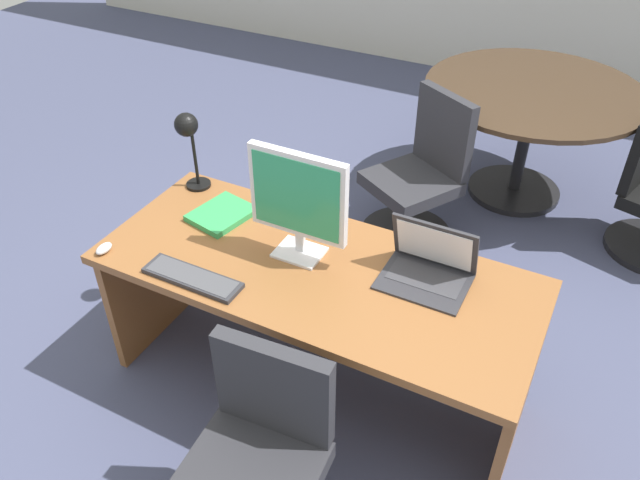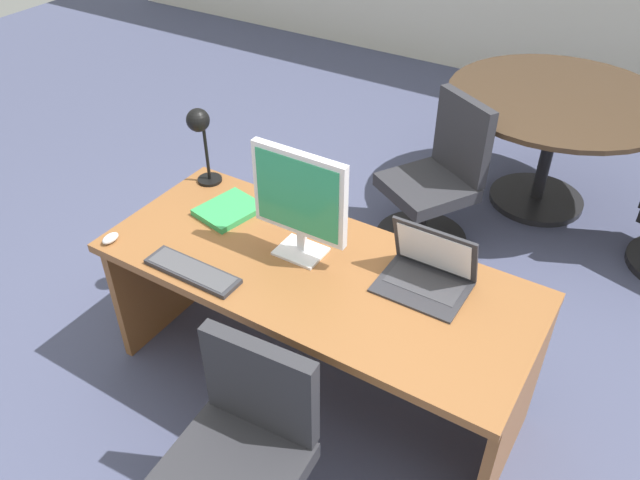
{
  "view_description": "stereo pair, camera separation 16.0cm",
  "coord_description": "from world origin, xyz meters",
  "px_view_note": "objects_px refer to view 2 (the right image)",
  "views": [
    {
      "loc": [
        0.93,
        -1.77,
        2.4
      ],
      "look_at": [
        0.0,
        0.04,
        0.85
      ],
      "focal_mm": 35.52,
      "sensor_mm": 36.0,
      "label": 1
    },
    {
      "loc": [
        1.07,
        -1.69,
        2.4
      ],
      "look_at": [
        0.0,
        0.04,
        0.85
      ],
      "focal_mm": 35.52,
      "sensor_mm": 36.0,
      "label": 2
    }
  ],
  "objects_px": {
    "desk": "(321,296)",
    "meeting_chair_near": "(435,189)",
    "keyboard": "(192,271)",
    "office_chair": "(241,473)",
    "monitor": "(299,198)",
    "mouse": "(110,238)",
    "meeting_table": "(555,123)",
    "laptop": "(429,266)",
    "book": "(229,210)",
    "desk_lamp": "(200,130)"
  },
  "relations": [
    {
      "from": "monitor",
      "to": "meeting_table",
      "type": "bearing_deg",
      "value": 75.46
    },
    {
      "from": "laptop",
      "to": "meeting_chair_near",
      "type": "height_order",
      "value": "laptop"
    },
    {
      "from": "mouse",
      "to": "office_chair",
      "type": "xyz_separation_m",
      "value": [
        1.0,
        -0.42,
        -0.39
      ]
    },
    {
      "from": "laptop",
      "to": "mouse",
      "type": "bearing_deg",
      "value": -159.07
    },
    {
      "from": "meeting_chair_near",
      "to": "monitor",
      "type": "bearing_deg",
      "value": -93.93
    },
    {
      "from": "keyboard",
      "to": "office_chair",
      "type": "xyz_separation_m",
      "value": [
        0.56,
        -0.45,
        -0.38
      ]
    },
    {
      "from": "desk_lamp",
      "to": "meeting_table",
      "type": "xyz_separation_m",
      "value": [
        1.24,
        1.86,
        -0.43
      ]
    },
    {
      "from": "desk",
      "to": "office_chair",
      "type": "xyz_separation_m",
      "value": [
        0.15,
        -0.79,
        -0.17
      ]
    },
    {
      "from": "laptop",
      "to": "desk_lamp",
      "type": "bearing_deg",
      "value": 175.34
    },
    {
      "from": "meeting_chair_near",
      "to": "office_chair",
      "type": "bearing_deg",
      "value": -85.47
    },
    {
      "from": "desk",
      "to": "monitor",
      "type": "distance_m",
      "value": 0.49
    },
    {
      "from": "desk",
      "to": "monitor",
      "type": "xyz_separation_m",
      "value": [
        -0.11,
        0.01,
        0.47
      ]
    },
    {
      "from": "keyboard",
      "to": "meeting_table",
      "type": "relative_size",
      "value": 0.31
    },
    {
      "from": "keyboard",
      "to": "desk_lamp",
      "type": "distance_m",
      "value": 0.74
    },
    {
      "from": "office_chair",
      "to": "meeting_table",
      "type": "height_order",
      "value": "office_chair"
    },
    {
      "from": "desk_lamp",
      "to": "monitor",
      "type": "bearing_deg",
      "value": -17.34
    },
    {
      "from": "keyboard",
      "to": "desk_lamp",
      "type": "bearing_deg",
      "value": 125.13
    },
    {
      "from": "laptop",
      "to": "book",
      "type": "bearing_deg",
      "value": -177.55
    },
    {
      "from": "desk",
      "to": "mouse",
      "type": "distance_m",
      "value": 0.95
    },
    {
      "from": "monitor",
      "to": "desk_lamp",
      "type": "xyz_separation_m",
      "value": [
        -0.7,
        0.22,
        0.01
      ]
    },
    {
      "from": "laptop",
      "to": "book",
      "type": "xyz_separation_m",
      "value": [
        -0.98,
        -0.04,
        -0.06
      ]
    },
    {
      "from": "book",
      "to": "meeting_chair_near",
      "type": "bearing_deg",
      "value": 66.53
    },
    {
      "from": "office_chair",
      "to": "meeting_table",
      "type": "xyz_separation_m",
      "value": [
        0.28,
        2.87,
        0.23
      ]
    },
    {
      "from": "keyboard",
      "to": "office_chair",
      "type": "relative_size",
      "value": 0.49
    },
    {
      "from": "laptop",
      "to": "meeting_table",
      "type": "distance_m",
      "value": 1.97
    },
    {
      "from": "desk_lamp",
      "to": "book",
      "type": "distance_m",
      "value": 0.4
    },
    {
      "from": "monitor",
      "to": "mouse",
      "type": "bearing_deg",
      "value": -153.47
    },
    {
      "from": "monitor",
      "to": "meeting_chair_near",
      "type": "xyz_separation_m",
      "value": [
        0.09,
        1.31,
        -0.64
      ]
    },
    {
      "from": "laptop",
      "to": "mouse",
      "type": "height_order",
      "value": "laptop"
    },
    {
      "from": "keyboard",
      "to": "book",
      "type": "relative_size",
      "value": 1.37
    },
    {
      "from": "desk_lamp",
      "to": "office_chair",
      "type": "xyz_separation_m",
      "value": [
        0.95,
        -1.01,
        -0.66
      ]
    },
    {
      "from": "desk_lamp",
      "to": "book",
      "type": "bearing_deg",
      "value": -29.49
    },
    {
      "from": "keyboard",
      "to": "meeting_chair_near",
      "type": "xyz_separation_m",
      "value": [
        0.39,
        1.66,
        -0.38
      ]
    },
    {
      "from": "desk_lamp",
      "to": "keyboard",
      "type": "bearing_deg",
      "value": -54.87
    },
    {
      "from": "desk_lamp",
      "to": "meeting_chair_near",
      "type": "height_order",
      "value": "desk_lamp"
    },
    {
      "from": "meeting_table",
      "to": "office_chair",
      "type": "bearing_deg",
      "value": -95.6
    },
    {
      "from": "book",
      "to": "mouse",
      "type": "bearing_deg",
      "value": -123.62
    },
    {
      "from": "keyboard",
      "to": "book",
      "type": "bearing_deg",
      "value": 108.99
    },
    {
      "from": "monitor",
      "to": "desk_lamp",
      "type": "height_order",
      "value": "monitor"
    },
    {
      "from": "monitor",
      "to": "meeting_chair_near",
      "type": "height_order",
      "value": "monitor"
    },
    {
      "from": "monitor",
      "to": "meeting_table",
      "type": "xyz_separation_m",
      "value": [
        0.54,
        2.07,
        -0.42
      ]
    },
    {
      "from": "desk",
      "to": "meeting_chair_near",
      "type": "relative_size",
      "value": 2.02
    },
    {
      "from": "book",
      "to": "monitor",
      "type": "bearing_deg",
      "value": -9.61
    },
    {
      "from": "desk",
      "to": "book",
      "type": "distance_m",
      "value": 0.6
    },
    {
      "from": "book",
      "to": "meeting_table",
      "type": "bearing_deg",
      "value": 63.79
    },
    {
      "from": "book",
      "to": "office_chair",
      "type": "distance_m",
      "value": 1.18
    },
    {
      "from": "office_chair",
      "to": "book",
      "type": "bearing_deg",
      "value": 128.89
    },
    {
      "from": "office_chair",
      "to": "meeting_chair_near",
      "type": "bearing_deg",
      "value": 94.53
    },
    {
      "from": "mouse",
      "to": "desk_lamp",
      "type": "xyz_separation_m",
      "value": [
        0.05,
        0.59,
        0.27
      ]
    },
    {
      "from": "office_chair",
      "to": "keyboard",
      "type": "bearing_deg",
      "value": 141.11
    }
  ]
}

